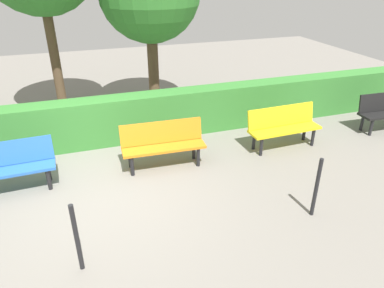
% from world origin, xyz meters
% --- Properties ---
extents(ground_plane, '(23.49, 23.49, 0.00)m').
position_xyz_m(ground_plane, '(0.00, 0.00, 0.00)').
color(ground_plane, gray).
extents(bench_yellow, '(1.58, 0.52, 0.86)m').
position_xyz_m(bench_yellow, '(-3.89, -0.64, 0.48)').
color(bench_yellow, yellow).
rests_on(bench_yellow, ground_plane).
extents(bench_orange, '(1.59, 0.54, 0.86)m').
position_xyz_m(bench_orange, '(-1.29, -0.65, 0.48)').
color(bench_orange, orange).
rests_on(bench_orange, ground_plane).
extents(bench_blue, '(1.56, 0.52, 0.86)m').
position_xyz_m(bench_blue, '(1.43, -0.66, 0.48)').
color(bench_blue, blue).
rests_on(bench_blue, ground_plane).
extents(hedge_row, '(19.49, 0.52, 1.01)m').
position_xyz_m(hedge_row, '(-1.21, -1.98, 0.50)').
color(hedge_row, '#387F33').
rests_on(hedge_row, ground_plane).
extents(railing_post_mid, '(0.06, 0.06, 1.00)m').
position_xyz_m(railing_post_mid, '(-3.10, 1.58, 0.50)').
color(railing_post_mid, black).
rests_on(railing_post_mid, ground_plane).
extents(railing_post_far, '(0.06, 0.06, 1.00)m').
position_xyz_m(railing_post_far, '(0.37, 1.58, 0.50)').
color(railing_post_far, black).
rests_on(railing_post_far, ground_plane).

